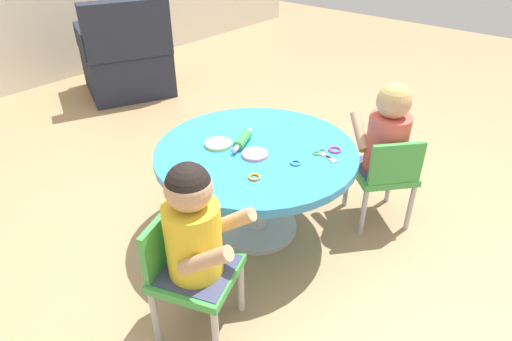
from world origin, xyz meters
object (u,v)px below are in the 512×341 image
at_px(seated_child_left, 193,226).
at_px(seated_child_right, 388,131).
at_px(craft_scissors, 323,154).
at_px(child_chair_left, 189,270).
at_px(craft_table, 256,167).
at_px(rolling_pin, 242,140).
at_px(armchair_dark, 127,59).
at_px(child_chair_right, 384,174).

xyz_separation_m(seated_child_left, seated_child_right, (1.15, -0.19, 0.00)).
bearing_deg(craft_scissors, child_chair_left, 174.50).
bearing_deg(craft_table, craft_scissors, -60.07).
bearing_deg(craft_scissors, seated_child_left, 177.09).
distance_m(seated_child_right, rolling_pin, 0.74).
xyz_separation_m(craft_table, craft_scissors, (0.16, -0.28, 0.11)).
relative_size(armchair_dark, rolling_pin, 4.24).
bearing_deg(armchair_dark, seated_child_left, -120.16).
distance_m(seated_child_left, armchair_dark, 2.78).
height_order(child_chair_right, rolling_pin, rolling_pin).
bearing_deg(seated_child_right, child_chair_right, -130.55).
height_order(child_chair_left, armchair_dark, armchair_dark).
bearing_deg(child_chair_left, seated_child_left, -69.58).
relative_size(child_chair_right, armchair_dark, 0.57).
bearing_deg(craft_table, child_chair_left, -162.51).
bearing_deg(seated_child_right, craft_table, 139.88).
bearing_deg(armchair_dark, craft_table, -109.41).
xyz_separation_m(craft_table, seated_child_right, (0.52, -0.44, 0.14)).
bearing_deg(child_chair_left, armchair_dark, 59.20).
bearing_deg(craft_scissors, child_chair_right, -29.30).
distance_m(child_chair_left, craft_scissors, 0.83).
bearing_deg(rolling_pin, craft_scissors, -64.84).
height_order(child_chair_left, seated_child_right, seated_child_right).
relative_size(craft_table, child_chair_left, 1.85).
xyz_separation_m(seated_child_left, rolling_pin, (0.62, 0.32, -0.01)).
xyz_separation_m(seated_child_left, armchair_dark, (1.39, 2.39, -0.22)).
relative_size(craft_table, craft_scissors, 7.04).
height_order(craft_table, armchair_dark, armchair_dark).
bearing_deg(craft_scissors, craft_table, 119.93).
height_order(child_chair_left, craft_scissors, child_chair_left).
relative_size(seated_child_right, craft_scissors, 3.61).
bearing_deg(craft_table, armchair_dark, 70.59).
bearing_deg(seated_child_left, craft_table, 20.86).
height_order(seated_child_right, armchair_dark, armchair_dark).
xyz_separation_m(seated_child_right, rolling_pin, (-0.53, 0.52, -0.01)).
xyz_separation_m(seated_child_right, armchair_dark, (0.24, 2.59, -0.22)).
distance_m(seated_child_left, craft_scissors, 0.80).
bearing_deg(child_chair_right, craft_table, 136.51).
bearing_deg(rolling_pin, child_chair_right, -47.59).
xyz_separation_m(armchair_dark, rolling_pin, (-0.77, -2.07, 0.21)).
xyz_separation_m(child_chair_left, armchair_dark, (1.40, 2.35, 0.00)).
relative_size(rolling_pin, craft_scissors, 1.57).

